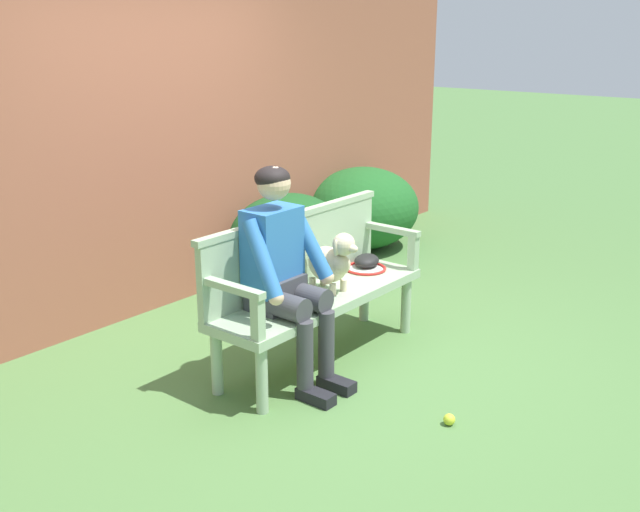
{
  "coord_description": "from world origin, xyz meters",
  "views": [
    {
      "loc": [
        -3.51,
        -2.83,
        2.12
      ],
      "look_at": [
        0.0,
        0.0,
        0.72
      ],
      "focal_mm": 42.01,
      "sensor_mm": 36.0,
      "label": 1
    }
  ],
  "objects_px": {
    "person_seated": "(283,267)",
    "tennis_ball": "(449,419)",
    "garden_bench": "(320,302)",
    "baseball_glove": "(367,261)",
    "tennis_racket": "(362,268)",
    "dog_on_bench": "(332,261)"
  },
  "relations": [
    {
      "from": "person_seated",
      "to": "baseball_glove",
      "type": "relative_size",
      "value": 6.08
    },
    {
      "from": "person_seated",
      "to": "tennis_ball",
      "type": "height_order",
      "value": "person_seated"
    },
    {
      "from": "garden_bench",
      "to": "baseball_glove",
      "type": "bearing_deg",
      "value": 7.59
    },
    {
      "from": "dog_on_bench",
      "to": "tennis_ball",
      "type": "distance_m",
      "value": 1.26
    },
    {
      "from": "garden_bench",
      "to": "tennis_racket",
      "type": "bearing_deg",
      "value": 7.85
    },
    {
      "from": "garden_bench",
      "to": "person_seated",
      "type": "relative_size",
      "value": 1.24
    },
    {
      "from": "dog_on_bench",
      "to": "baseball_glove",
      "type": "xyz_separation_m",
      "value": [
        0.56,
        0.12,
        -0.16
      ]
    },
    {
      "from": "person_seated",
      "to": "tennis_ball",
      "type": "distance_m",
      "value": 1.29
    },
    {
      "from": "garden_bench",
      "to": "dog_on_bench",
      "type": "xyz_separation_m",
      "value": [
        0.08,
        -0.04,
        0.27
      ]
    },
    {
      "from": "garden_bench",
      "to": "baseball_glove",
      "type": "xyz_separation_m",
      "value": [
        0.63,
        0.08,
        0.11
      ]
    },
    {
      "from": "garden_bench",
      "to": "tennis_ball",
      "type": "height_order",
      "value": "garden_bench"
    },
    {
      "from": "garden_bench",
      "to": "person_seated",
      "type": "bearing_deg",
      "value": -178.24
    },
    {
      "from": "garden_bench",
      "to": "baseball_glove",
      "type": "relative_size",
      "value": 7.54
    },
    {
      "from": "dog_on_bench",
      "to": "baseball_glove",
      "type": "distance_m",
      "value": 0.59
    },
    {
      "from": "garden_bench",
      "to": "baseball_glove",
      "type": "distance_m",
      "value": 0.65
    },
    {
      "from": "garden_bench",
      "to": "tennis_ball",
      "type": "relative_size",
      "value": 25.13
    },
    {
      "from": "person_seated",
      "to": "garden_bench",
      "type": "bearing_deg",
      "value": 1.76
    },
    {
      "from": "baseball_glove",
      "to": "garden_bench",
      "type": "bearing_deg",
      "value": 169.47
    },
    {
      "from": "person_seated",
      "to": "baseball_glove",
      "type": "bearing_deg",
      "value": 5.47
    },
    {
      "from": "person_seated",
      "to": "tennis_racket",
      "type": "height_order",
      "value": "person_seated"
    },
    {
      "from": "garden_bench",
      "to": "dog_on_bench",
      "type": "height_order",
      "value": "dog_on_bench"
    },
    {
      "from": "person_seated",
      "to": "tennis_racket",
      "type": "relative_size",
      "value": 2.31
    }
  ]
}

